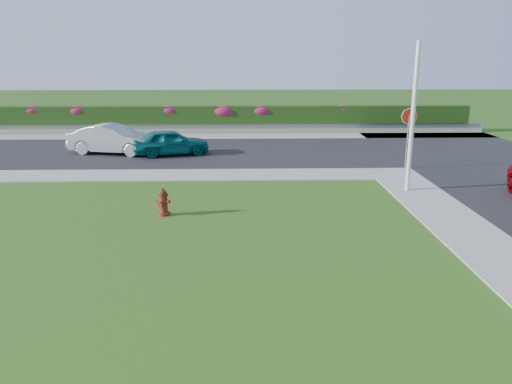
{
  "coord_description": "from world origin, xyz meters",
  "views": [
    {
      "loc": [
        0.71,
        -11.14,
        4.86
      ],
      "look_at": [
        1.07,
        3.13,
        0.9
      ],
      "focal_mm": 35.0,
      "sensor_mm": 36.0,
      "label": 1
    }
  ],
  "objects_px": {
    "sedan_silver": "(113,139)",
    "stop_sign": "(409,124)",
    "sedan_teal": "(171,142)",
    "fire_hydrant": "(163,202)",
    "utility_pole": "(413,119)"
  },
  "relations": [
    {
      "from": "fire_hydrant",
      "to": "stop_sign",
      "type": "bearing_deg",
      "value": 55.03
    },
    {
      "from": "utility_pole",
      "to": "stop_sign",
      "type": "distance_m",
      "value": 3.76
    },
    {
      "from": "stop_sign",
      "to": "sedan_teal",
      "type": "bearing_deg",
      "value": -179.04
    },
    {
      "from": "sedan_teal",
      "to": "sedan_silver",
      "type": "relative_size",
      "value": 0.85
    },
    {
      "from": "sedan_silver",
      "to": "stop_sign",
      "type": "xyz_separation_m",
      "value": [
        13.53,
        -3.68,
        1.23
      ]
    },
    {
      "from": "sedan_teal",
      "to": "utility_pole",
      "type": "xyz_separation_m",
      "value": [
        9.58,
        -6.84,
        1.98
      ]
    },
    {
      "from": "sedan_teal",
      "to": "stop_sign",
      "type": "bearing_deg",
      "value": -124.83
    },
    {
      "from": "sedan_teal",
      "to": "sedan_silver",
      "type": "xyz_separation_m",
      "value": [
        -2.89,
        0.38,
        0.09
      ]
    },
    {
      "from": "stop_sign",
      "to": "sedan_silver",
      "type": "bearing_deg",
      "value": -177.02
    },
    {
      "from": "sedan_teal",
      "to": "stop_sign",
      "type": "distance_m",
      "value": 11.22
    },
    {
      "from": "fire_hydrant",
      "to": "sedan_silver",
      "type": "distance_m",
      "value": 10.64
    },
    {
      "from": "fire_hydrant",
      "to": "stop_sign",
      "type": "xyz_separation_m",
      "value": [
        9.56,
        6.19,
        1.58
      ]
    },
    {
      "from": "sedan_teal",
      "to": "fire_hydrant",
      "type": "bearing_deg",
      "value": 168.9
    },
    {
      "from": "sedan_teal",
      "to": "utility_pole",
      "type": "bearing_deg",
      "value": -143.14
    },
    {
      "from": "sedan_silver",
      "to": "stop_sign",
      "type": "bearing_deg",
      "value": -91.52
    }
  ]
}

